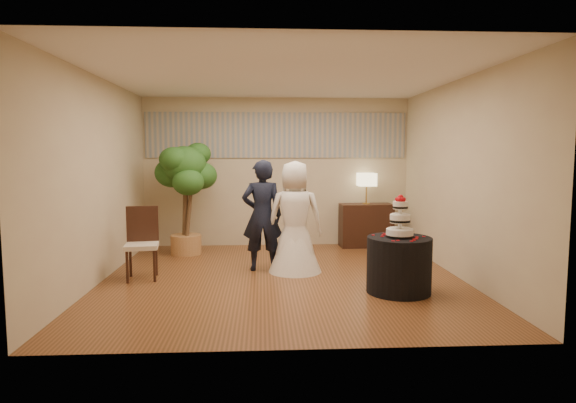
{
  "coord_description": "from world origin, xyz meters",
  "views": [
    {
      "loc": [
        -0.28,
        -6.65,
        1.76
      ],
      "look_at": [
        0.1,
        0.4,
        1.05
      ],
      "focal_mm": 30.0,
      "sensor_mm": 36.0,
      "label": 1
    }
  ],
  "objects": [
    {
      "name": "ficus_tree",
      "position": [
        -1.62,
        1.72,
        0.99
      ],
      "size": [
        0.98,
        0.98,
        1.99
      ],
      "primitive_type": null,
      "rotation": [
        0.0,
        0.0,
        -3.11
      ],
      "color": "#27571D",
      "rests_on": "floor"
    },
    {
      "name": "wall_left",
      "position": [
        -2.5,
        0.0,
        1.4
      ],
      "size": [
        0.06,
        5.0,
        2.8
      ],
      "primitive_type": "cube",
      "color": "#C4B491",
      "rests_on": "ground"
    },
    {
      "name": "cake_table",
      "position": [
        1.44,
        -0.77,
        0.35
      ],
      "size": [
        0.83,
        0.83,
        0.71
      ],
      "primitive_type": "cylinder",
      "rotation": [
        0.0,
        0.0,
        0.03
      ],
      "color": "black",
      "rests_on": "floor"
    },
    {
      "name": "bride",
      "position": [
        0.2,
        0.38,
        0.83
      ],
      "size": [
        0.84,
        0.82,
        1.65
      ],
      "primitive_type": "imported",
      "rotation": [
        0.0,
        0.0,
        3.1
      ],
      "color": "white",
      "rests_on": "floor"
    },
    {
      "name": "console",
      "position": [
        1.68,
        2.25,
        0.41
      ],
      "size": [
        0.99,
        0.47,
        0.81
      ],
      "primitive_type": "cube",
      "rotation": [
        0.0,
        0.0,
        0.04
      ],
      "color": "black",
      "rests_on": "floor"
    },
    {
      "name": "mural_border",
      "position": [
        0.0,
        2.48,
        2.1
      ],
      "size": [
        4.9,
        0.02,
        0.85
      ],
      "primitive_type": "cube",
      "color": "gray",
      "rests_on": "wall_back"
    },
    {
      "name": "table_lamp",
      "position": [
        1.68,
        2.25,
        1.1
      ],
      "size": [
        0.32,
        0.32,
        0.58
      ],
      "primitive_type": null,
      "color": "beige",
      "rests_on": "console"
    },
    {
      "name": "side_chair",
      "position": [
        -1.96,
        0.05,
        0.51
      ],
      "size": [
        0.53,
        0.54,
        1.01
      ],
      "primitive_type": null,
      "rotation": [
        0.0,
        0.0,
        0.14
      ],
      "color": "black",
      "rests_on": "floor"
    },
    {
      "name": "wall_right",
      "position": [
        2.5,
        0.0,
        1.4
      ],
      "size": [
        0.06,
        5.0,
        2.8
      ],
      "primitive_type": "cube",
      "color": "#C4B491",
      "rests_on": "ground"
    },
    {
      "name": "wall_back",
      "position": [
        0.0,
        2.5,
        1.4
      ],
      "size": [
        5.0,
        0.06,
        2.8
      ],
      "primitive_type": "cube",
      "color": "#C4B491",
      "rests_on": "ground"
    },
    {
      "name": "wedding_cake",
      "position": [
        1.44,
        -0.77,
        0.98
      ],
      "size": [
        0.34,
        0.34,
        0.54
      ],
      "primitive_type": null,
      "color": "white",
      "rests_on": "cake_table"
    },
    {
      "name": "ceiling",
      "position": [
        0.0,
        0.0,
        2.8
      ],
      "size": [
        5.0,
        5.0,
        0.0
      ],
      "primitive_type": "cube",
      "color": "white",
      "rests_on": "wall_back"
    },
    {
      "name": "groom",
      "position": [
        -0.28,
        0.5,
        0.83
      ],
      "size": [
        0.63,
        0.44,
        1.66
      ],
      "primitive_type": "imported",
      "rotation": [
        0.0,
        0.0,
        3.21
      ],
      "color": "black",
      "rests_on": "floor"
    },
    {
      "name": "floor",
      "position": [
        0.0,
        0.0,
        0.0
      ],
      "size": [
        5.0,
        5.0,
        0.0
      ],
      "primitive_type": "cube",
      "color": "brown",
      "rests_on": "ground"
    },
    {
      "name": "wall_front",
      "position": [
        0.0,
        -2.5,
        1.4
      ],
      "size": [
        5.0,
        0.06,
        2.8
      ],
      "primitive_type": "cube",
      "color": "#C4B491",
      "rests_on": "ground"
    }
  ]
}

